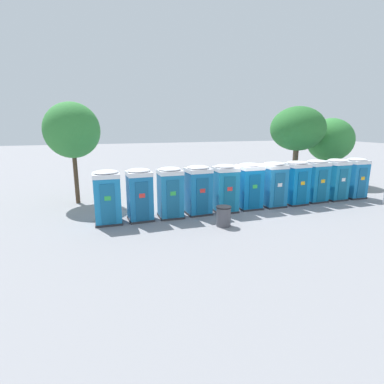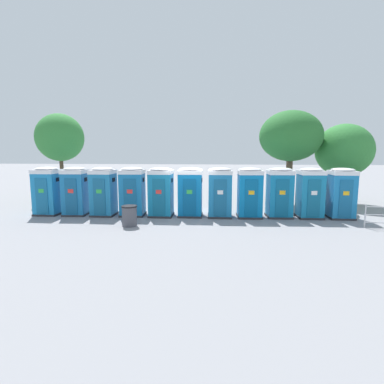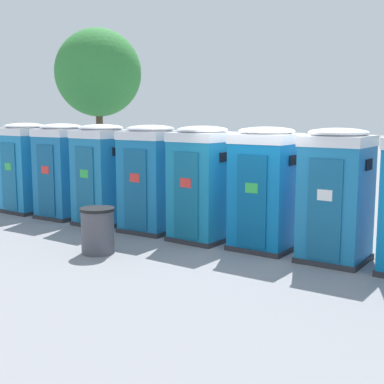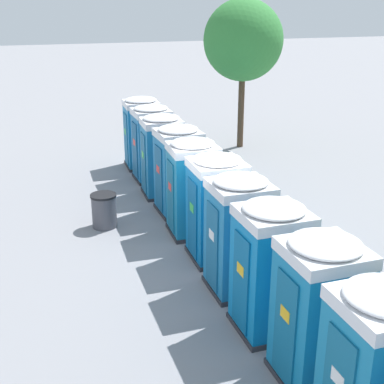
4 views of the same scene
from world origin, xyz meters
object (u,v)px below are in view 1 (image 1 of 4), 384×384
Objects in this scene: portapotty_0 at (107,197)px; portapotty_9 at (336,179)px; portapotty_4 at (225,188)px; portapotty_8 at (316,181)px; street_tree_0 at (72,131)px; trash_can at (224,216)px; portapotty_1 at (140,194)px; portapotty_3 at (198,190)px; portapotty_10 at (355,178)px; portapotty_6 at (274,184)px; street_tree_1 at (330,140)px; portapotty_7 at (296,182)px; portapotty_2 at (170,192)px; portapotty_5 at (249,186)px; street_tree_2 at (298,129)px.

portapotty_9 is (13.62, 0.33, 0.00)m from portapotty_0.
portapotty_4 is 1.00× the size of portapotty_8.
street_tree_0 is 9.95m from trash_can.
portapotty_1 is 1.00× the size of portapotty_3.
portapotty_6 is at bearing -178.49° from portapotty_10.
portapotty_6 is at bearing -21.78° from street_tree_0.
portapotty_3 is 13.29m from street_tree_1.
portapotty_7 is at bearing 1.08° from portapotty_0.
portapotty_8 is at bearing 179.96° from portapotty_9.
trash_can is (6.53, -6.49, -3.77)m from street_tree_0.
portapotty_2 is 12.11m from portapotty_10.
portapotty_7 is at bearing 1.06° from portapotty_6.
portapotty_7 is (1.51, 0.03, -0.00)m from portapotty_6.
portapotty_7 is 3.03m from portapotty_9.
portapotty_1 is 1.00× the size of portapotty_10.
portapotty_7 is at bearing -144.83° from street_tree_1.
street_tree_1 reaches higher than portapotty_1.
portapotty_1 and portapotty_5 have the same top height.
trash_can is at bearing -150.53° from street_tree_1.
portapotty_7 is 6.09m from trash_can.
portapotty_2 reaches higher than trash_can.
street_tree_2 reaches higher than portapotty_1.
portapotty_3 is at bearing -155.75° from street_tree_2.
portapotty_8 is at bearing -109.37° from street_tree_2.
portapotty_2 is 3.03m from portapotty_4.
portapotty_1 is 6.10m from street_tree_0.
portapotty_2 is 1.00× the size of portapotty_5.
portapotty_2 is at bearing -158.41° from street_tree_2.
street_tree_1 is at bearing 18.42° from portapotty_2.
portapotty_0 is at bearing -162.93° from street_tree_2.
portapotty_5 is 7.66m from street_tree_2.
street_tree_2 is (11.93, 4.10, 2.97)m from portapotty_1.
portapotty_8 is (1.51, 0.14, -0.00)m from portapotty_7.
street_tree_1 is (9.30, 4.41, 2.11)m from portapotty_5.
street_tree_2 is (-1.69, 3.80, 2.97)m from portapotty_10.
portapotty_1 is 3.03m from portapotty_3.
portapotty_7 reaches higher than trash_can.
trash_can is (-4.08, -2.26, -0.81)m from portapotty_6.
portapotty_3 is at bearing 1.50° from portapotty_0.
portapotty_7 is 0.50× the size of street_tree_1.
portapotty_2 is at bearing -161.58° from street_tree_1.
street_tree_1 reaches higher than portapotty_8.
street_tree_1 is at bearing 25.38° from portapotty_5.
portapotty_9 is at bearing 2.55° from portapotty_7.
portapotty_5 is at bearing 41.81° from trash_can.
trash_can is at bearing -46.65° from portapotty_2.
portapotty_6 is 6.59m from street_tree_2.
street_tree_0 is 18.41m from street_tree_1.
portapotty_0 is at bearing -179.22° from portapotty_4.
portapotty_3 is 0.50× the size of street_tree_1.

